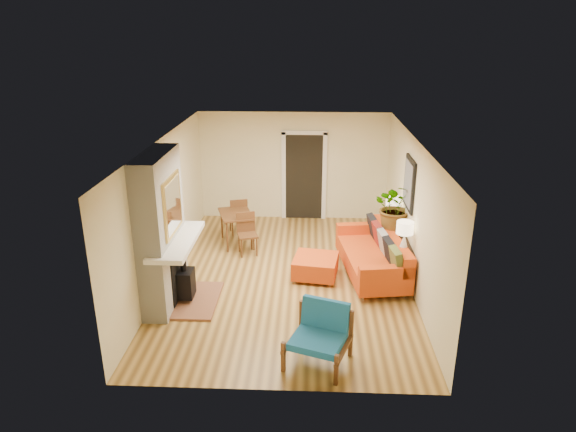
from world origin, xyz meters
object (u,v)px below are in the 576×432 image
Objects in this scene: console_table at (397,242)px; lamp_near at (405,233)px; dining_table at (239,219)px; houseplant at (396,207)px; lamp_far at (393,206)px; sofa at (376,255)px; blue_chair at (321,331)px; ottoman at (315,266)px.

lamp_near is (0.00, -0.69, 0.49)m from console_table.
houseplant is (3.18, -0.90, 0.65)m from dining_table.
lamp_far is at bearing -8.38° from dining_table.
blue_chair is at bearing -111.51° from sofa.
ottoman is 0.55× the size of dining_table.
sofa is 2.58× the size of ottoman.
sofa is 2.96m from blue_chair.
lamp_far reaches higher than console_table.
console_table is 3.43× the size of lamp_near.
sofa is 4.33× the size of lamp_far.
houseplant is at bearing 92.08° from console_table.
lamp_far is 0.56× the size of houseplant.
houseplant is at bearing -91.34° from lamp_far.
lamp_near is at bearing -90.00° from lamp_far.
dining_table reaches higher than ottoman.
lamp_near is at bearing -90.00° from console_table.
dining_table is 3.03× the size of lamp_near.
ottoman is at bearing -157.06° from houseplant.
blue_chair is at bearing -67.50° from dining_table.
houseplant reaches higher than lamp_near.
blue_chair is 3.61m from houseplant.
dining_table is 1.69× the size of houseplant.
console_table is 0.69m from houseplant.
sofa is 2.29× the size of blue_chair.
lamp_near reaches higher than dining_table.
lamp_far is (0.00, 0.70, 0.49)m from console_table.
lamp_near is (1.54, -0.32, 0.83)m from ottoman.
console_table is (0.40, 0.17, 0.19)m from sofa.
lamp_near is at bearing -52.08° from sofa.
dining_table is at bearing 112.50° from blue_chair.
sofa is 1.17m from ottoman.
lamp_far reaches higher than sofa.
sofa is 1.18m from lamp_far.
console_table is at bearing -87.92° from houseplant.
houseplant is at bearing 22.94° from ottoman.
lamp_near is 0.98m from houseplant.
sofa is at bearing 127.92° from lamp_near.
blue_chair is at bearing -116.95° from console_table.
houseplant is (-0.01, 0.27, 0.63)m from console_table.
lamp_far is at bearing 67.71° from blue_chair.
dining_table is at bearing 164.21° from houseplant.
sofa reaches higher than blue_chair.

